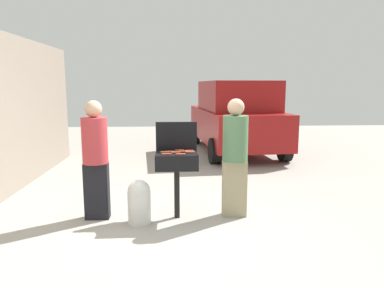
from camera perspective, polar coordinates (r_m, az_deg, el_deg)
The scene contains 16 objects.
ground_plane at distance 5.05m, azimuth -3.39°, elevation -12.76°, with size 24.00×24.00×0.00m, color #9E998E.
bbq_grill at distance 5.08m, azimuth -2.46°, elevation -3.07°, with size 0.60×0.44×0.95m.
grill_lid_open at distance 5.23m, azimuth -2.51°, elevation 1.26°, with size 0.60×0.05×0.42m, color black.
hot_dog_0 at distance 5.03m, azimuth -2.64°, elevation -1.35°, with size 0.03×0.03×0.13m, color #B74C33.
hot_dog_1 at distance 5.14m, azimuth -0.45°, elevation -1.10°, with size 0.03×0.03×0.13m, color #B74C33.
hot_dog_2 at distance 4.89m, azimuth -1.81°, elevation -1.64°, with size 0.03×0.03×0.13m, color #B74C33.
hot_dog_3 at distance 5.18m, azimuth -2.00°, elevation -1.02°, with size 0.03×0.03×0.13m, color #AD4228.
hot_dog_4 at distance 5.09m, azimuth -1.41°, elevation -1.21°, with size 0.03×0.03×0.13m, color #AD4228.
hot_dog_5 at distance 5.09m, azimuth -3.58°, elevation -1.22°, with size 0.03×0.03×0.13m, color #AD4228.
hot_dog_6 at distance 5.06m, azimuth -4.30°, elevation -1.30°, with size 0.03×0.03×0.13m, color #C6593D.
hot_dog_7 at distance 4.91m, azimuth -4.05°, elevation -1.62°, with size 0.03×0.03×0.13m, color #B74C33.
hot_dog_8 at distance 5.05m, azimuth -0.31°, elevation -1.30°, with size 0.03×0.03×0.13m, color #C6593D.
propane_tank at distance 5.05m, azimuth -8.44°, elevation -8.97°, with size 0.32×0.32×0.62m.
person_left at distance 5.21m, azimuth -15.20°, elevation -1.82°, with size 0.36×0.36×1.70m.
person_right at distance 5.16m, azimuth 6.89°, elevation -1.51°, with size 0.36×0.36×1.72m.
parked_minivan at distance 10.27m, azimuth 6.92°, elevation 4.39°, with size 2.35×4.55×2.02m.
Camera 1 is at (0.04, -4.68, 1.90)m, focal length 33.36 mm.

